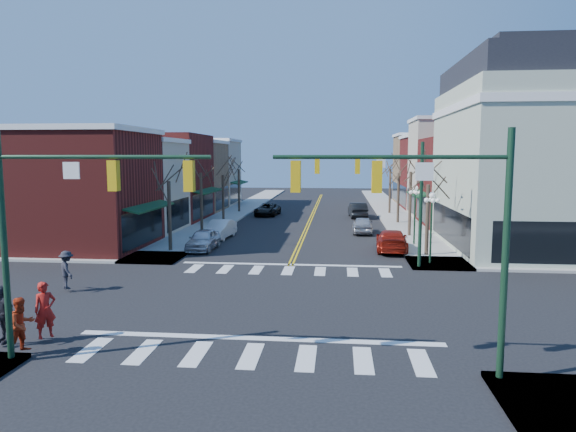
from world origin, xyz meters
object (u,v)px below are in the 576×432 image
(car_right_near, at_px, (392,240))
(car_right_mid, at_px, (363,225))
(lamppost_midblock, at_px, (415,205))
(car_left_far, at_px, (267,209))
(victorian_corner, at_px, (543,152))
(pedestrian_red_b, at_px, (22,325))
(pedestrian_dark_b, at_px, (67,270))
(pedestrian_red_a, at_px, (45,310))
(lamppost_corner, at_px, (431,215))
(car_left_mid, at_px, (220,229))
(pedestrian_dark_a, at_px, (3,314))
(car_right_far, at_px, (358,210))
(car_left_near, at_px, (203,240))

(car_right_near, height_order, car_right_mid, car_right_near)
(lamppost_midblock, height_order, car_left_far, lamppost_midblock)
(victorian_corner, bearing_deg, car_right_near, -170.49)
(car_left_far, xyz_separation_m, car_right_mid, (9.60, -11.76, 0.03))
(car_left_far, bearing_deg, lamppost_midblock, -48.33)
(pedestrian_red_b, height_order, pedestrian_dark_b, pedestrian_dark_b)
(pedestrian_red_a, height_order, pedestrian_dark_b, pedestrian_red_a)
(lamppost_midblock, relative_size, car_right_near, 0.86)
(lamppost_corner, bearing_deg, car_left_mid, 150.05)
(car_right_near, bearing_deg, pedestrian_red_a, 57.10)
(car_right_near, xyz_separation_m, pedestrian_dark_b, (-16.40, -12.09, 0.33))
(car_left_far, distance_m, pedestrian_red_a, 38.12)
(victorian_corner, height_order, pedestrian_dark_a, victorian_corner)
(car_right_near, height_order, pedestrian_red_b, pedestrian_red_b)
(car_left_far, relative_size, pedestrian_dark_b, 2.61)
(car_left_mid, bearing_deg, car_right_far, 58.24)
(car_right_far, bearing_deg, victorian_corner, 120.14)
(lamppost_midblock, relative_size, pedestrian_dark_a, 2.20)
(car_right_far, height_order, pedestrian_dark_a, pedestrian_dark_a)
(car_left_near, xyz_separation_m, car_right_far, (11.20, 19.68, 0.07))
(car_right_near, bearing_deg, victorian_corner, -166.74)
(car_left_near, bearing_deg, car_right_near, 4.58)
(pedestrian_dark_a, distance_m, pedestrian_dark_b, 7.08)
(lamppost_midblock, distance_m, car_left_near, 15.08)
(lamppost_midblock, bearing_deg, pedestrian_dark_b, -141.88)
(car_right_far, xyz_separation_m, pedestrian_dark_a, (-13.24, -37.85, 0.35))
(lamppost_corner, height_order, lamppost_midblock, same)
(car_right_near, bearing_deg, car_left_near, 7.42)
(victorian_corner, height_order, lamppost_corner, victorian_corner)
(lamppost_corner, distance_m, car_right_near, 5.18)
(lamppost_midblock, xyz_separation_m, car_right_near, (-1.80, -2.19, -2.24))
(victorian_corner, height_order, car_right_near, victorian_corner)
(lamppost_corner, bearing_deg, car_right_mid, 105.62)
(car_right_mid, distance_m, pedestrian_red_a, 28.93)
(car_right_near, relative_size, car_right_mid, 1.23)
(lamppost_corner, height_order, car_right_near, lamppost_corner)
(car_left_mid, xyz_separation_m, pedestrian_dark_b, (-3.60, -16.19, 0.35))
(car_left_mid, bearing_deg, lamppost_midblock, -2.01)
(car_left_near, relative_size, car_right_far, 0.88)
(victorian_corner, xyz_separation_m, car_right_far, (-11.70, 17.16, -5.88))
(car_left_near, distance_m, pedestrian_red_a, 17.62)
(car_right_near, height_order, car_right_far, car_right_far)
(car_right_near, distance_m, pedestrian_dark_a, 24.11)
(pedestrian_dark_b, bearing_deg, car_left_far, -53.41)
(pedestrian_dark_b, bearing_deg, pedestrian_red_a, 159.01)
(car_right_mid, relative_size, pedestrian_dark_a, 2.07)
(lamppost_corner, bearing_deg, pedestrian_red_a, -137.69)
(car_left_mid, bearing_deg, pedestrian_dark_a, -89.60)
(car_right_near, relative_size, pedestrian_red_b, 2.79)
(pedestrian_red_b, bearing_deg, car_left_mid, 20.21)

